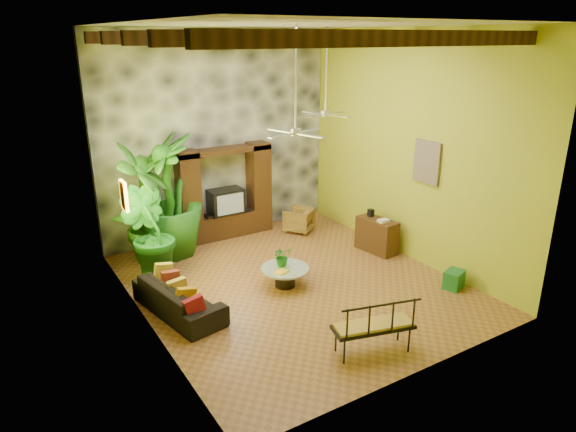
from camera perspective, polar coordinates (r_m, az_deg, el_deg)
ground at (r=10.66m, az=0.51°, el=-7.45°), size 7.00×7.00×0.00m
ceiling at (r=9.51m, az=0.61°, el=20.53°), size 6.00×7.00×0.02m
back_wall at (r=12.81m, az=-7.94°, el=8.82°), size 6.00×0.02×5.00m
left_wall at (r=8.62m, az=-16.58°, el=3.00°), size 0.02×7.00×5.00m
right_wall at (r=11.63m, az=13.26°, el=7.42°), size 0.02×7.00×5.00m
stone_accent_wall at (r=12.76m, az=-7.82°, el=8.78°), size 5.98×0.10×4.98m
ceiling_beams at (r=9.51m, az=0.60°, el=19.20°), size 5.95×5.36×0.22m
entertainment_center at (r=12.86m, az=-6.96°, el=1.85°), size 2.40×0.55×2.30m
ceiling_fan_front at (r=9.17m, az=0.86°, el=10.55°), size 1.28×1.28×1.86m
ceiling_fan_back at (r=11.49m, az=4.21°, el=12.29°), size 1.28×1.28×1.86m
wall_art_mask at (r=9.67m, az=-17.77°, el=2.15°), size 0.06×0.32×0.55m
wall_art_painting at (r=11.24m, az=15.18°, el=5.80°), size 0.06×0.70×0.90m
sofa at (r=9.68m, az=-12.07°, el=-8.87°), size 1.17×2.18×0.60m
wicker_armchair at (r=13.28m, az=1.23°, el=-0.44°), size 0.93×0.93×0.62m
tall_plant_a at (r=11.53m, az=-15.74°, el=1.20°), size 1.66×1.72×2.71m
tall_plant_b at (r=10.88m, az=-15.22°, el=-1.96°), size 1.38×1.36×1.95m
tall_plant_c at (r=11.88m, az=-13.24°, el=2.18°), size 1.62×1.62×2.80m
coffee_table at (r=10.43m, az=-0.33°, el=-6.49°), size 0.97×0.97×0.40m
centerpiece_plant at (r=10.38m, az=-0.63°, el=-4.47°), size 0.41×0.36×0.42m
yellow_tray at (r=10.17m, az=-0.74°, el=-6.24°), size 0.31×0.26×0.03m
iron_bench at (r=8.33m, az=9.84°, el=-11.71°), size 1.38×0.81×0.57m
side_console at (r=12.20m, az=9.82°, el=-2.13°), size 0.57×1.04×0.79m
green_bin at (r=10.91m, az=17.96°, el=-6.72°), size 0.50×0.44×0.37m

